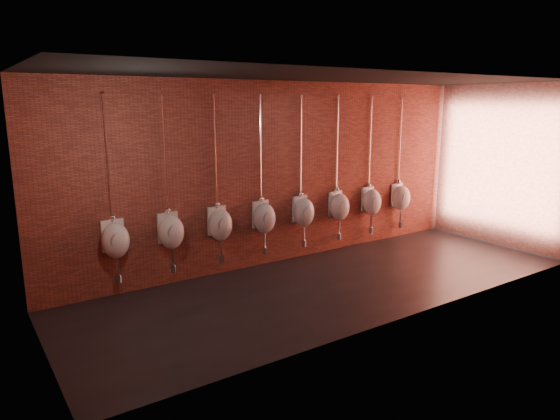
{
  "coord_description": "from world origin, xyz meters",
  "views": [
    {
      "loc": [
        -4.95,
        -5.75,
        2.83
      ],
      "look_at": [
        -0.47,
        0.9,
        1.1
      ],
      "focal_mm": 32.0,
      "sensor_mm": 36.0,
      "label": 1
    }
  ],
  "objects": [
    {
      "name": "urinal_7",
      "position": [
        2.91,
        1.36,
        0.89
      ],
      "size": [
        0.44,
        0.39,
        2.72
      ],
      "color": "white",
      "rests_on": "ground"
    },
    {
      "name": "urinal_1",
      "position": [
        -2.19,
        1.36,
        0.89
      ],
      "size": [
        0.44,
        0.39,
        2.72
      ],
      "color": "white",
      "rests_on": "ground"
    },
    {
      "name": "urinal_3",
      "position": [
        -0.49,
        1.36,
        0.89
      ],
      "size": [
        0.44,
        0.39,
        2.72
      ],
      "color": "white",
      "rests_on": "ground"
    },
    {
      "name": "room_shell",
      "position": [
        0.0,
        0.0,
        2.01
      ],
      "size": [
        8.54,
        3.04,
        3.22
      ],
      "color": "black",
      "rests_on": "ground"
    },
    {
      "name": "urinal_5",
      "position": [
        1.21,
        1.36,
        0.89
      ],
      "size": [
        0.44,
        0.39,
        2.72
      ],
      "color": "white",
      "rests_on": "ground"
    },
    {
      "name": "urinal_6",
      "position": [
        2.06,
        1.36,
        0.89
      ],
      "size": [
        0.44,
        0.39,
        2.72
      ],
      "color": "white",
      "rests_on": "ground"
    },
    {
      "name": "urinal_2",
      "position": [
        -1.34,
        1.36,
        0.89
      ],
      "size": [
        0.44,
        0.39,
        2.72
      ],
      "color": "white",
      "rests_on": "ground"
    },
    {
      "name": "ground",
      "position": [
        0.0,
        0.0,
        0.0
      ],
      "size": [
        8.5,
        8.5,
        0.0
      ],
      "primitive_type": "plane",
      "color": "black",
      "rests_on": "ground"
    },
    {
      "name": "urinal_0",
      "position": [
        -3.04,
        1.36,
        0.89
      ],
      "size": [
        0.44,
        0.39,
        2.72
      ],
      "color": "white",
      "rests_on": "ground"
    },
    {
      "name": "urinal_4",
      "position": [
        0.36,
        1.36,
        0.89
      ],
      "size": [
        0.44,
        0.39,
        2.72
      ],
      "color": "white",
      "rests_on": "ground"
    }
  ]
}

